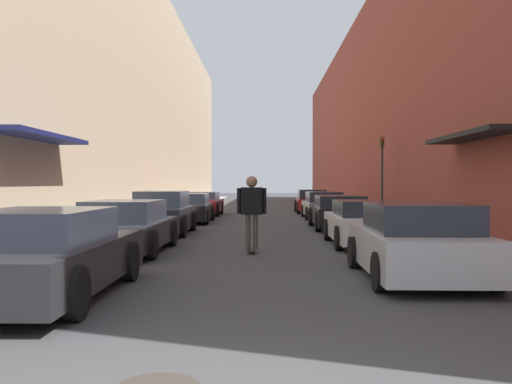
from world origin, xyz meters
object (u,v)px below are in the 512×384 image
object	(u,v)px
parked_car_left_3	(188,208)
parked_car_left_0	(44,255)
parked_car_right_1	(365,223)
traffic_light	(382,169)
parked_car_right_2	(339,212)
parked_car_left_4	(203,204)
parked_car_left_2	(163,213)
skateboarder	(252,205)
parked_car_right_3	(323,206)
parked_car_right_4	(312,202)
parked_car_right_0	(417,243)
parked_car_left_1	(127,227)

from	to	relation	value
parked_car_left_3	parked_car_left_0	bearing A→B (deg)	-89.86
parked_car_right_1	traffic_light	bearing A→B (deg)	75.50
parked_car_right_1	parked_car_right_2	bearing A→B (deg)	89.69
parked_car_left_0	parked_car_left_4	size ratio (longest dim) A/B	1.09
parked_car_left_2	skateboarder	bearing A→B (deg)	-58.97
parked_car_right_2	parked_car_right_3	size ratio (longest dim) A/B	1.12
parked_car_left_2	parked_car_right_2	world-z (taller)	parked_car_left_2
parked_car_right_4	parked_car_left_0	bearing A→B (deg)	-103.83
parked_car_left_2	parked_car_right_3	xyz separation A→B (m)	(6.23, 8.41, -0.07)
parked_car_left_2	traffic_light	world-z (taller)	traffic_light
skateboarder	parked_car_right_3	bearing A→B (deg)	76.85
parked_car_right_0	parked_car_right_4	size ratio (longest dim) A/B	1.03
parked_car_left_0	parked_car_left_2	size ratio (longest dim) A/B	1.11
parked_car_left_0	parked_car_right_1	size ratio (longest dim) A/B	1.11
parked_car_left_0	parked_car_left_3	distance (m)	16.28
parked_car_right_3	traffic_light	world-z (taller)	traffic_light
skateboarder	parked_car_left_4	bearing A→B (deg)	100.29
parked_car_left_2	parked_car_left_0	bearing A→B (deg)	-89.30
parked_car_left_1	parked_car_right_4	distance (m)	19.73
parked_car_left_2	parked_car_left_4	size ratio (longest dim) A/B	0.98
parked_car_left_1	parked_car_right_4	size ratio (longest dim) A/B	1.14
parked_car_left_0	parked_car_right_2	bearing A→B (deg)	64.94
parked_car_right_3	skateboarder	distance (m)	13.89
parked_car_left_0	parked_car_right_4	distance (m)	25.03
parked_car_left_1	parked_car_right_3	bearing A→B (deg)	65.29
parked_car_left_0	parked_car_left_3	bearing A→B (deg)	90.14
parked_car_left_3	parked_car_left_4	world-z (taller)	parked_car_left_3
skateboarder	parked_car_left_0	bearing A→B (deg)	-118.02
parked_car_left_4	parked_car_left_2	bearing A→B (deg)	-90.75
parked_car_left_2	parked_car_left_4	bearing A→B (deg)	89.25
parked_car_right_4	parked_car_left_2	bearing A→B (deg)	-114.10
parked_car_left_1	parked_car_left_2	bearing A→B (deg)	90.13
parked_car_left_1	parked_car_right_0	world-z (taller)	parked_car_right_0
parked_car_right_2	parked_car_right_4	xyz separation A→B (m)	(-0.07, 11.36, 0.02)
parked_car_left_2	parked_car_right_3	bearing A→B (deg)	53.47
parked_car_left_0	parked_car_right_4	xyz separation A→B (m)	(5.98, 24.30, -0.00)
parked_car_right_3	parked_car_right_4	distance (m)	5.25
parked_car_left_0	parked_car_left_2	xyz separation A→B (m)	(-0.13, 10.64, 0.05)
parked_car_left_4	parked_car_right_2	xyz separation A→B (m)	(6.04, -8.71, 0.00)
parked_car_right_2	skateboarder	size ratio (longest dim) A/B	2.56
parked_car_right_1	parked_car_right_2	distance (m)	5.68
parked_car_left_3	parked_car_right_3	size ratio (longest dim) A/B	1.05
parked_car_left_4	parked_car_right_4	xyz separation A→B (m)	(5.97, 2.65, 0.03)
parked_car_right_2	skateboarder	distance (m)	8.05
parked_car_left_4	skateboarder	xyz separation A→B (m)	(2.93, -16.12, 0.55)
parked_car_left_1	parked_car_left_4	world-z (taller)	parked_car_left_1
parked_car_right_4	parked_car_right_0	bearing A→B (deg)	-90.08
parked_car_left_2	parked_car_right_3	world-z (taller)	parked_car_left_2
parked_car_right_0	traffic_light	bearing A→B (deg)	80.75
parked_car_right_2	traffic_light	world-z (taller)	traffic_light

